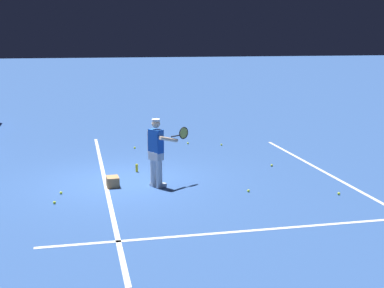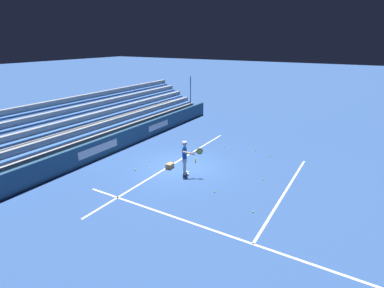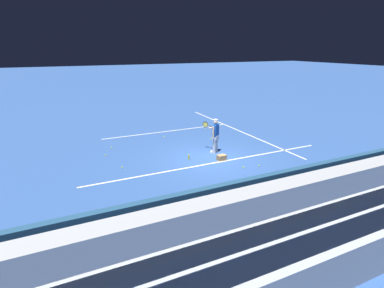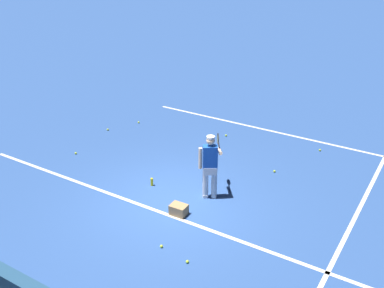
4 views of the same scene
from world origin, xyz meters
TOP-DOWN VIEW (x-y plane):
  - ground_plane at (0.00, 0.00)m, footprint 160.00×160.00m
  - court_baseline_white at (0.00, -0.50)m, footprint 12.00×0.10m
  - court_sideline_white at (4.11, 4.00)m, footprint 0.10×12.00m
  - court_service_line_white at (0.00, 5.50)m, footprint 8.22×0.10m
  - tennis_player at (0.68, 0.75)m, footprint 0.58×1.06m
  - ball_box_cardboard at (0.44, -0.34)m, footprint 0.41×0.31m
  - tennis_ball_midcourt at (1.56, -1.72)m, footprint 0.07×0.07m
  - tennis_ball_by_box at (-0.71, 4.30)m, footprint 0.07×0.07m
  - tennis_ball_far_right at (2.30, 4.85)m, footprint 0.07×0.07m
  - tennis_ball_stray_back at (-4.39, 2.60)m, footprint 0.07×0.07m
  - tennis_ball_near_player at (1.61, 2.83)m, footprint 0.07×0.07m
  - tennis_ball_far_left at (-3.89, 3.67)m, footprint 0.07×0.07m
  - tennis_ball_toward_net at (0.82, -1.59)m, footprint 0.07×0.07m
  - tennis_ball_on_baseline at (-4.01, 0.70)m, footprint 0.07×0.07m
  - water_bottle at (-0.91, 0.42)m, footprint 0.07×0.07m

SIDE VIEW (x-z plane):
  - ground_plane at x=0.00m, z-range 0.00..0.00m
  - court_baseline_white at x=0.00m, z-range 0.00..0.01m
  - court_sideline_white at x=4.11m, z-range 0.00..0.01m
  - court_service_line_white at x=0.00m, z-range 0.00..0.01m
  - tennis_ball_midcourt at x=1.56m, z-range 0.00..0.07m
  - tennis_ball_by_box at x=-0.71m, z-range 0.00..0.07m
  - tennis_ball_far_right at x=2.30m, z-range 0.00..0.07m
  - tennis_ball_stray_back at x=-4.39m, z-range 0.00..0.07m
  - tennis_ball_near_player at x=1.61m, z-range 0.00..0.07m
  - tennis_ball_far_left at x=-3.89m, z-range 0.00..0.07m
  - tennis_ball_toward_net at x=0.82m, z-range 0.00..0.07m
  - tennis_ball_on_baseline at x=-4.01m, z-range 0.00..0.07m
  - water_bottle at x=-0.91m, z-range 0.00..0.22m
  - ball_box_cardboard at x=0.44m, z-range 0.00..0.26m
  - tennis_player at x=0.68m, z-range 0.04..1.75m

